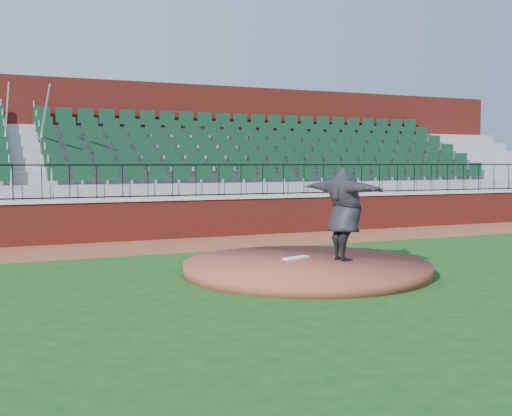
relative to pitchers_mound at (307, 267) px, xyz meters
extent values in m
plane|color=#144413|center=(-0.41, 0.22, -0.12)|extent=(90.00, 90.00, 0.00)
cube|color=brown|center=(-0.41, 5.62, -0.12)|extent=(34.00, 3.20, 0.01)
cube|color=maroon|center=(-0.41, 7.22, 0.47)|extent=(34.00, 0.35, 1.20)
cube|color=#B7B7B7|center=(-0.41, 7.22, 1.12)|extent=(34.00, 0.45, 0.10)
cube|color=maroon|center=(-0.41, 12.75, 2.62)|extent=(34.00, 0.50, 5.50)
cylinder|color=brown|center=(0.00, 0.00, 0.00)|extent=(5.25, 5.25, 0.25)
cube|color=white|center=(-0.01, 0.45, 0.15)|extent=(0.68, 0.37, 0.04)
imported|color=black|center=(0.82, -0.17, 1.14)|extent=(1.01, 2.56, 2.03)
camera|label=1|loc=(-6.48, -11.83, 2.21)|focal=44.62mm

